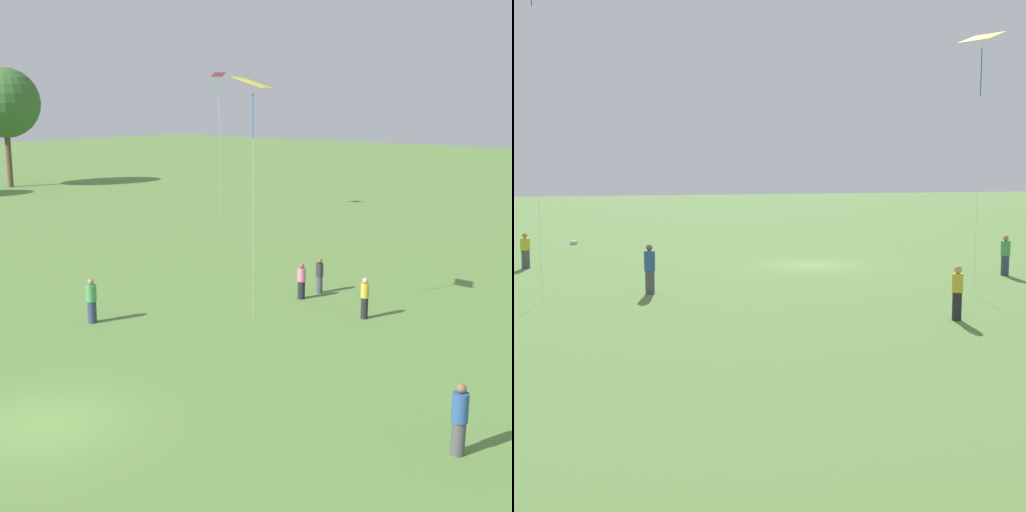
# 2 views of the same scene
# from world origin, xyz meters

# --- Properties ---
(ground_plane) EXTENTS (240.00, 240.00, 0.00)m
(ground_plane) POSITION_xyz_m (0.00, 0.00, 0.00)
(ground_plane) COLOR #5B843D
(tree_4) EXTENTS (6.83, 6.83, 11.68)m
(tree_4) POSITION_xyz_m (28.83, 48.99, 8.23)
(tree_4) COLOR brown
(tree_4) RESTS_ON ground_plane
(person_0) EXTENTS (0.52, 0.52, 1.84)m
(person_0) POSITION_xyz_m (5.60, -9.20, 0.92)
(person_0) COLOR #4C4C51
(person_0) RESTS_ON ground_plane
(person_1) EXTENTS (0.43, 0.43, 1.60)m
(person_1) POSITION_xyz_m (14.42, 2.09, 0.79)
(person_1) COLOR #232328
(person_1) RESTS_ON ground_plane
(person_2) EXTENTS (0.41, 0.41, 1.67)m
(person_2) POSITION_xyz_m (13.71, -1.54, 0.84)
(person_2) COLOR #232328
(person_2) RESTS_ON ground_plane
(person_3) EXTENTS (0.50, 0.50, 1.76)m
(person_3) POSITION_xyz_m (6.41, 6.27, 0.87)
(person_3) COLOR #333D5B
(person_3) RESTS_ON ground_plane
(person_5) EXTENTS (0.46, 0.46, 1.60)m
(person_5) POSITION_xyz_m (15.71, 2.04, 0.81)
(person_5) COLOR #4C4C51
(person_5) RESTS_ON ground_plane
(kite_1) EXTENTS (1.59, 1.56, 9.32)m
(kite_1) POSITION_xyz_m (10.50, 1.53, 8.90)
(kite_1) COLOR yellow
(kite_1) RESTS_ON ground_plane
(kite_3) EXTENTS (1.22, 1.20, 10.49)m
(kite_3) POSITION_xyz_m (29.53, 21.02, 9.96)
(kite_3) COLOR #E54C99
(kite_3) RESTS_ON ground_plane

